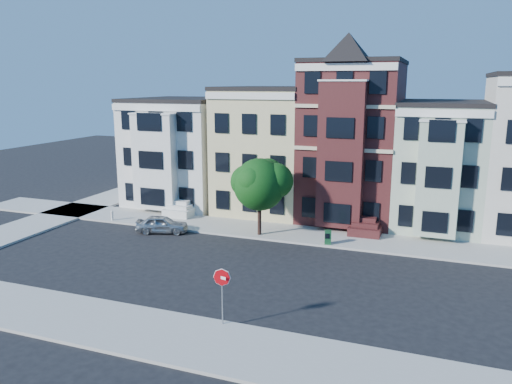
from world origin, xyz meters
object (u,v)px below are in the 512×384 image
at_px(parked_car, 162,224).
at_px(street_tree, 260,188).
at_px(stop_sign, 222,293).
at_px(fire_hydrant, 112,216).
at_px(newspaper_box, 328,237).

bearing_deg(parked_car, street_tree, -94.63).
relative_size(parked_car, stop_sign, 1.27).
height_order(street_tree, stop_sign, street_tree).
xyz_separation_m(parked_car, fire_hydrant, (-5.07, 1.10, -0.18)).
distance_m(parked_car, newspaper_box, 11.94).
relative_size(newspaper_box, fire_hydrant, 1.55).
distance_m(newspaper_box, fire_hydrant, 16.96).
relative_size(street_tree, parked_car, 1.80).
distance_m(fire_hydrant, stop_sign, 19.61).
bearing_deg(street_tree, stop_sign, -77.09).
height_order(parked_car, stop_sign, stop_sign).
xyz_separation_m(street_tree, stop_sign, (3.00, -13.08, -1.88)).
relative_size(newspaper_box, stop_sign, 0.32).
height_order(parked_car, newspaper_box, parked_car).
height_order(newspaper_box, fire_hydrant, newspaper_box).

